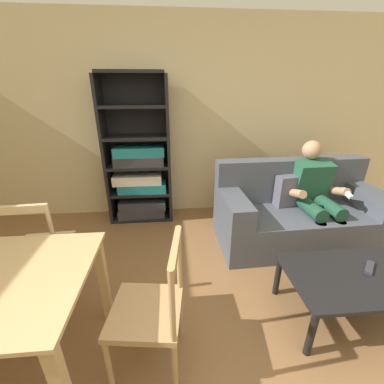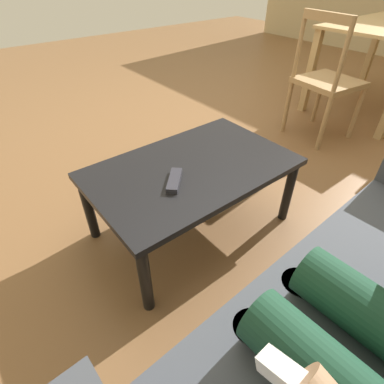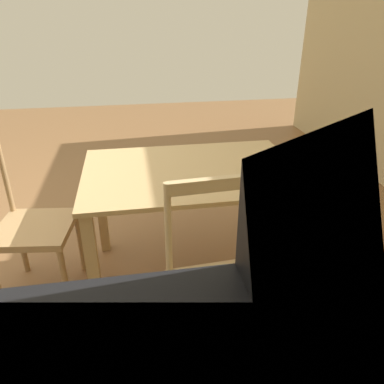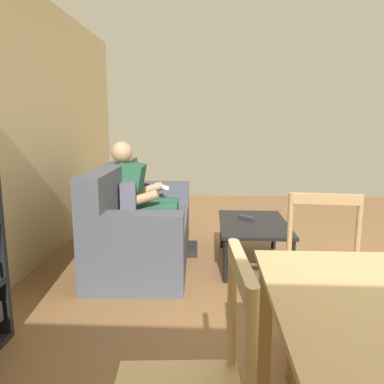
% 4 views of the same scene
% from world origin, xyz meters
% --- Properties ---
extents(dining_table, '(1.25, 0.86, 0.75)m').
position_xyz_m(dining_table, '(-1.39, 0.45, 0.63)').
color(dining_table, tan).
rests_on(dining_table, ground_plane).
extents(dining_chair_near_wall, '(0.45, 0.45, 0.93)m').
position_xyz_m(dining_chair_near_wall, '(-1.38, 1.14, 0.45)').
color(dining_chair_near_wall, '#D1B27F').
rests_on(dining_chair_near_wall, ground_plane).
extents(dining_chair_facing_couch, '(0.47, 0.47, 0.93)m').
position_xyz_m(dining_chair_facing_couch, '(-0.43, 0.44, 0.45)').
color(dining_chair_facing_couch, tan).
rests_on(dining_chair_facing_couch, ground_plane).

